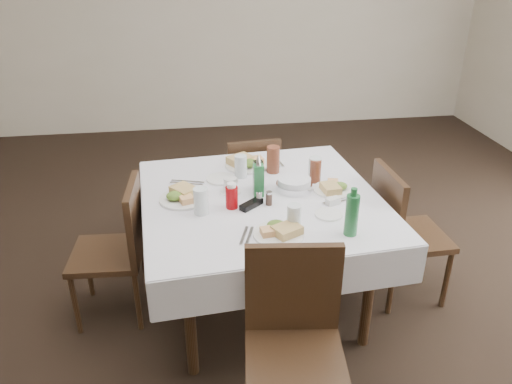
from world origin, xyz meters
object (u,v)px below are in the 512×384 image
Objects in this scene: water_w at (201,201)px; oil_cruet_green at (258,179)px; water_n at (241,166)px; coffee_mug at (230,186)px; chair_north at (252,180)px; chair_west at (120,243)px; chair_south at (294,333)px; water_s at (294,217)px; ketchup_bottle at (232,196)px; chair_east at (400,227)px; dining_table at (261,209)px; oil_cruet_dark at (258,174)px; water_e at (315,169)px; bread_basket at (294,184)px; green_bottle at (352,214)px.

oil_cruet_green reaches higher than water_w.
water_n is 1.13× the size of coffee_mug.
chair_north is 1.19m from chair_west.
chair_north is 1.71m from chair_south.
oil_cruet_green reaches higher than chair_south.
oil_cruet_green is at bearing 107.37° from water_s.
water_w is 1.19× the size of coffee_mug.
chair_west is at bearing 167.33° from ketchup_bottle.
water_w is (-0.27, -0.44, 0.00)m from water_n.
oil_cruet_green reaches higher than ketchup_bottle.
chair_south is at bearing -91.47° from chair_north.
chair_east is 1.69m from chair_west.
dining_table is 1.68× the size of chair_west.
oil_cruet_dark is (0.35, 0.25, 0.02)m from water_w.
chair_south reaches higher than water_n.
water_e is 0.61m from ketchup_bottle.
ketchup_bottle is (-1.04, -0.07, 0.32)m from chair_east.
chair_north is 3.79× the size of bread_basket.
water_n is 0.21m from oil_cruet_dark.
water_e is at bearing 27.81° from ketchup_bottle.
water_s is 0.40m from ketchup_bottle.
coffee_mug is (0.01, 0.19, -0.03)m from ketchup_bottle.
oil_cruet_dark is at bearing -94.57° from chair_north.
chair_west is 6.15× the size of water_n.
coffee_mug is (-0.28, 0.46, -0.03)m from water_s.
chair_east is 5.99× the size of water_w.
chair_east is at bearing -2.60° from chair_west.
bread_basket is (-0.65, 0.10, 0.29)m from chair_east.
chair_north is 0.85m from coffee_mug.
chair_north is at bearing 75.50° from water_n.
green_bottle reaches higher than water_s.
bread_basket is at bearing 78.29° from chair_south.
green_bottle is at bearing -88.32° from water_e.
chair_south is at bearing -88.25° from oil_cruet_green.
oil_cruet_dark is 0.09m from oil_cruet_green.
ketchup_bottle is (-0.39, -0.17, 0.04)m from bread_basket.
oil_cruet_dark is at bearing 35.74° from water_w.
chair_east is (0.86, -0.04, -0.18)m from dining_table.
water_n reaches higher than chair_west.
water_s is at bearing -102.44° from bread_basket.
water_n is (-0.10, 1.16, 0.31)m from chair_south.
dining_table is 1.65× the size of chair_east.
oil_cruet_green is 0.63m from green_bottle.
water_w reaches higher than chair_east.
chair_west is at bearing 157.11° from green_bottle.
chair_west is 0.75m from ketchup_bottle.
coffee_mug is (0.66, 0.04, 0.31)m from chair_west.
water_n is 0.65× the size of bread_basket.
chair_east is 6.27× the size of water_n.
oil_cruet_green is (-0.12, 0.40, 0.04)m from water_s.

